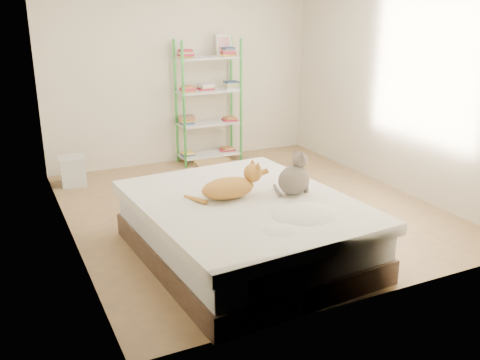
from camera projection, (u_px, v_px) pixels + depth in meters
room at (250, 91)px, 5.53m from camera, size 3.81×4.21×2.61m
bed at (244, 229)px, 4.72m from camera, size 1.85×2.25×0.54m
orange_cat at (228, 185)px, 4.64m from camera, size 0.59×0.33×0.23m
grey_cat at (294, 174)px, 4.72m from camera, size 0.39×0.35×0.38m
shelf_unit at (209, 103)px, 7.41m from camera, size 0.88×0.36×1.74m
cardboard_box at (215, 174)px, 6.57m from camera, size 0.48×0.47×0.36m
white_bin at (73, 171)px, 6.59m from camera, size 0.35×0.31×0.37m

